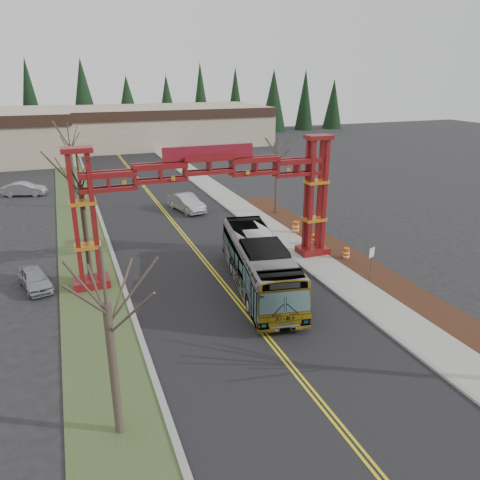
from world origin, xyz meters
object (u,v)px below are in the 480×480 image
silver_sedan (186,203)px  bare_tree_right_far (277,155)px  transit_bus (259,264)px  parked_car_near_a (35,279)px  retail_building_east (163,125)px  bare_tree_median_far (70,145)px  street_sign (371,258)px  barrel_south (346,254)px  parked_car_far_a (24,189)px  bare_tree_median_mid (80,185)px  barrel_mid (314,240)px  gateway_arch (209,185)px  barrel_north (296,228)px  bare_tree_median_near (107,305)px

silver_sedan → bare_tree_right_far: 10.10m
transit_bus → parked_car_near_a: (-13.27, 5.04, -1.01)m
retail_building_east → transit_bus: retail_building_east is taller
silver_sedan → bare_tree_median_far: 12.66m
bare_tree_right_far → transit_bus: bearing=-118.5°
bare_tree_median_far → street_sign: 31.25m
barrel_south → bare_tree_median_far: bearing=129.0°
parked_car_far_a → transit_bus: bearing=-138.9°
street_sign → barrel_south: 4.04m
parked_car_near_a → bare_tree_median_far: bearing=65.5°
bare_tree_median_mid → barrel_mid: bare_tree_median_mid is taller
silver_sedan → barrel_south: size_ratio=5.54×
transit_bus → parked_car_near_a: bearing=169.3°
gateway_arch → barrel_north: 11.60m
retail_building_east → bare_tree_median_near: size_ratio=5.01×
transit_bus → barrel_south: (7.86, 2.17, -1.22)m
barrel_mid → barrel_north: bearing=89.2°
transit_bus → parked_car_near_a: size_ratio=3.09×
barrel_south → barrel_mid: bearing=102.7°
barrel_mid → bare_tree_median_far: bearing=132.5°
retail_building_east → bare_tree_median_near: bearing=-103.4°
parked_car_near_a → barrel_north: 20.76m
street_sign → barrel_mid: street_sign is taller
retail_building_east → bare_tree_right_far: size_ratio=4.85×
barrel_south → barrel_mid: size_ratio=0.95×
transit_bus → barrel_north: 11.38m
retail_building_east → silver_sedan: (-7.86, -47.05, -2.68)m
parked_car_far_a → bare_tree_median_mid: bearing=-153.5°
bare_tree_median_mid → retail_building_east: bearing=73.5°
parked_car_far_a → barrel_mid: 34.04m
transit_bus → parked_car_far_a: size_ratio=2.64×
barrel_south → barrel_north: bearing=96.2°
bare_tree_right_far → barrel_south: bare_tree_right_far is taller
bare_tree_median_mid → parked_car_far_a: bearing=101.2°
parked_car_near_a → barrel_south: 21.33m
bare_tree_median_far → barrel_mid: bearing=-47.5°
bare_tree_right_far → barrel_south: size_ratio=8.55×
transit_bus → bare_tree_right_far: 17.41m
retail_building_east → bare_tree_median_far: bare_tree_median_far is taller
silver_sedan → bare_tree_median_mid: 18.06m
barrel_north → street_sign: bearing=-89.7°
parked_car_far_a → bare_tree_median_mid: 27.41m
gateway_arch → barrel_south: (9.78, -1.83, -5.52)m
silver_sedan → parked_car_far_a: size_ratio=1.11×
silver_sedan → bare_tree_median_near: 30.78m
silver_sedan → bare_tree_median_mid: (-10.14, -13.86, 5.59)m
retail_building_east → silver_sedan: bearing=-99.5°
street_sign → silver_sedan: bearing=108.8°
parked_car_far_a → bare_tree_median_far: 10.52m
transit_bus → bare_tree_median_far: size_ratio=1.42×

